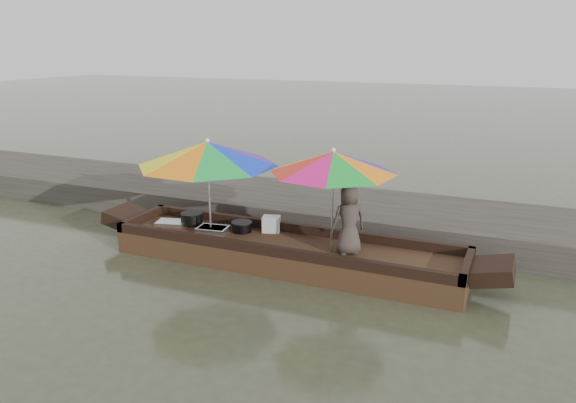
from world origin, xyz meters
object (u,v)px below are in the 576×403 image
at_px(charcoal_grill, 242,227).
at_px(umbrella_bow, 209,187).
at_px(vendor, 349,220).
at_px(umbrella_stern, 332,201).
at_px(supply_bag, 271,224).
at_px(tray_crayfish, 213,230).
at_px(cooking_pot, 192,218).
at_px(tray_scallop, 171,223).
at_px(boat_hull, 285,254).

relative_size(charcoal_grill, umbrella_bow, 0.14).
bearing_deg(vendor, umbrella_stern, -42.72).
height_order(vendor, umbrella_stern, umbrella_stern).
bearing_deg(supply_bag, vendor, -17.02).
bearing_deg(umbrella_stern, tray_crayfish, 179.68).
height_order(cooking_pot, tray_scallop, cooking_pot).
bearing_deg(tray_scallop, umbrella_stern, -1.73).
relative_size(boat_hull, umbrella_stern, 2.98).
height_order(tray_scallop, vendor, vendor).
bearing_deg(vendor, charcoal_grill, -47.02).
distance_m(boat_hull, umbrella_stern, 1.21).
bearing_deg(tray_crayfish, charcoal_grill, 28.66).
bearing_deg(umbrella_stern, supply_bag, 160.14).
xyz_separation_m(supply_bag, umbrella_bow, (-0.90, -0.43, 0.65)).
height_order(boat_hull, umbrella_stern, umbrella_stern).
xyz_separation_m(cooking_pot, umbrella_bow, (0.53, -0.25, 0.68)).
bearing_deg(umbrella_stern, charcoal_grill, 171.70).
bearing_deg(vendor, tray_scallop, -41.26).
height_order(tray_scallop, supply_bag, supply_bag).
height_order(boat_hull, vendor, vendor).
bearing_deg(umbrella_bow, supply_bag, 25.55).
bearing_deg(tray_scallop, tray_crayfish, -5.09).
bearing_deg(umbrella_bow, tray_scallop, 173.95).
distance_m(boat_hull, tray_crayfish, 1.32).
relative_size(cooking_pot, tray_scallop, 0.76).
distance_m(cooking_pot, umbrella_stern, 2.71).
height_order(charcoal_grill, umbrella_bow, umbrella_bow).
relative_size(tray_crayfish, supply_bag, 1.75).
relative_size(tray_crayfish, umbrella_stern, 0.27).
relative_size(boat_hull, charcoal_grill, 17.04).
relative_size(charcoal_grill, vendor, 0.31).
height_order(tray_crayfish, umbrella_bow, umbrella_bow).
relative_size(boat_hull, supply_bag, 19.67).
distance_m(tray_crayfish, supply_bag, 0.96).
bearing_deg(charcoal_grill, tray_crayfish, -151.34).
xyz_separation_m(tray_crayfish, umbrella_bow, (-0.03, -0.01, 0.73)).
height_order(boat_hull, cooking_pot, cooking_pot).
distance_m(boat_hull, vendor, 1.23).
relative_size(vendor, umbrella_stern, 0.57).
distance_m(tray_scallop, umbrella_stern, 3.01).
height_order(boat_hull, umbrella_bow, umbrella_bow).
xyz_separation_m(vendor, umbrella_bow, (-2.35, 0.02, 0.25)).
bearing_deg(supply_bag, umbrella_stern, -19.86).
relative_size(tray_crayfish, tray_scallop, 1.00).
bearing_deg(tray_scallop, vendor, -1.86).
distance_m(cooking_pot, supply_bag, 1.43).
distance_m(tray_scallop, umbrella_bow, 1.12).
distance_m(tray_crayfish, charcoal_grill, 0.47).
xyz_separation_m(boat_hull, cooking_pot, (-1.86, 0.25, 0.27)).
distance_m(vendor, umbrella_stern, 0.37).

